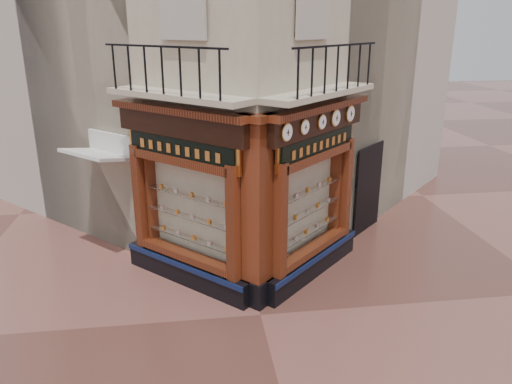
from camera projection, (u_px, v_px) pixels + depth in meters
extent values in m
plane|color=#512D25|center=(260.00, 315.00, 10.02)|extent=(80.00, 80.00, 0.00)
cube|color=#BEB094|center=(229.00, 7.00, 13.88)|extent=(11.31, 11.31, 12.00)
cube|color=#B5AB9E|center=(146.00, 26.00, 16.05)|extent=(11.31, 11.31, 11.00)
cube|color=#B5AB9E|center=(297.00, 25.00, 16.68)|extent=(11.31, 11.31, 11.00)
cube|color=black|center=(187.00, 271.00, 11.19)|extent=(2.72, 2.72, 0.55)
cube|color=#0C173D|center=(181.00, 266.00, 10.98)|extent=(2.50, 2.50, 0.12)
cube|color=#331409|center=(235.00, 224.00, 9.91)|extent=(0.37, 0.37, 2.45)
cube|color=#331409|center=(141.00, 196.00, 11.52)|extent=(0.37, 0.37, 2.45)
cube|color=beige|center=(195.00, 206.00, 10.97)|extent=(1.80, 1.80, 2.10)
cube|color=black|center=(181.00, 125.00, 10.15)|extent=(2.69, 2.69, 0.50)
cube|color=#331409|center=(178.00, 110.00, 9.99)|extent=(2.86, 2.86, 0.14)
cube|color=black|center=(312.00, 264.00, 11.56)|extent=(2.72, 2.72, 0.55)
cube|color=#0C173D|center=(320.00, 257.00, 11.39)|extent=(2.50, 2.50, 0.12)
cube|color=#331409|center=(279.00, 222.00, 10.03)|extent=(0.37, 0.37, 2.45)
cube|color=#331409|center=(344.00, 187.00, 12.14)|extent=(0.37, 0.37, 2.45)
cube|color=beige|center=(302.00, 201.00, 11.28)|extent=(1.80, 1.80, 2.10)
cube|color=black|center=(317.00, 121.00, 10.51)|extent=(2.69, 2.69, 0.50)
cube|color=#331409|center=(320.00, 107.00, 10.37)|extent=(2.86, 2.86, 0.14)
cube|color=black|center=(257.00, 290.00, 10.40)|extent=(0.78, 0.78, 0.55)
cube|color=#331409|center=(257.00, 204.00, 9.79)|extent=(0.64, 0.64, 3.50)
cube|color=#331409|center=(257.00, 117.00, 9.24)|extent=(0.85, 0.85, 0.14)
cube|color=#BEB094|center=(176.00, 96.00, 9.89)|extent=(2.97, 2.97, 0.12)
cube|color=black|center=(161.00, 46.00, 9.33)|extent=(2.36, 2.36, 0.04)
cube|color=#BEB094|center=(322.00, 93.00, 10.27)|extent=(2.97, 2.97, 0.12)
cube|color=black|center=(339.00, 45.00, 9.77)|extent=(2.36, 2.36, 0.04)
cylinder|color=#B8853D|center=(286.00, 132.00, 9.36)|extent=(0.29, 0.29, 0.35)
cylinder|color=white|center=(288.00, 132.00, 9.34)|extent=(0.23, 0.23, 0.30)
cube|color=black|center=(288.00, 133.00, 9.33)|extent=(0.02, 0.02, 0.12)
cube|color=black|center=(288.00, 133.00, 9.33)|extent=(0.07, 0.07, 0.01)
cylinder|color=#B8853D|center=(304.00, 127.00, 9.83)|extent=(0.26, 0.26, 0.31)
cylinder|color=white|center=(305.00, 127.00, 9.82)|extent=(0.20, 0.20, 0.27)
cube|color=black|center=(306.00, 127.00, 9.81)|extent=(0.02, 0.02, 0.10)
cube|color=black|center=(306.00, 127.00, 9.81)|extent=(0.06, 0.06, 0.01)
cylinder|color=#B8853D|center=(321.00, 122.00, 10.35)|extent=(0.26, 0.26, 0.32)
cylinder|color=white|center=(323.00, 122.00, 10.33)|extent=(0.21, 0.21, 0.28)
cube|color=black|center=(323.00, 122.00, 10.32)|extent=(0.02, 0.02, 0.11)
cube|color=black|center=(323.00, 122.00, 10.32)|extent=(0.07, 0.07, 0.01)
cylinder|color=#B8853D|center=(335.00, 118.00, 10.79)|extent=(0.30, 0.30, 0.37)
cylinder|color=white|center=(336.00, 118.00, 10.77)|extent=(0.24, 0.24, 0.32)
cube|color=black|center=(337.00, 118.00, 10.77)|extent=(0.02, 0.02, 0.12)
cube|color=black|center=(337.00, 118.00, 10.77)|extent=(0.07, 0.07, 0.01)
cylinder|color=#B8853D|center=(350.00, 114.00, 11.31)|extent=(0.31, 0.31, 0.38)
cylinder|color=white|center=(351.00, 114.00, 11.29)|extent=(0.25, 0.25, 0.33)
cube|color=black|center=(352.00, 114.00, 11.28)|extent=(0.02, 0.02, 0.13)
cube|color=black|center=(352.00, 114.00, 11.28)|extent=(0.08, 0.08, 0.01)
cube|color=gold|center=(181.00, 149.00, 10.28)|extent=(2.29, 2.29, 0.61)
cube|color=black|center=(179.00, 150.00, 10.24)|extent=(2.13, 2.13, 0.46)
cube|color=gold|center=(318.00, 145.00, 10.65)|extent=(2.22, 2.22, 0.60)
cube|color=black|center=(319.00, 145.00, 10.63)|extent=(2.07, 2.07, 0.45)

